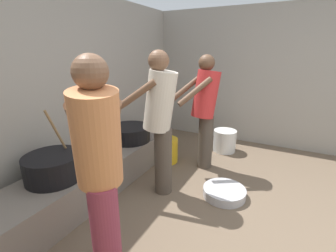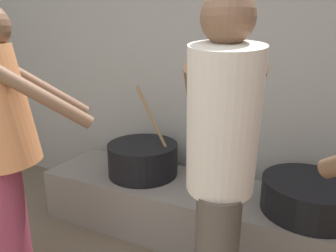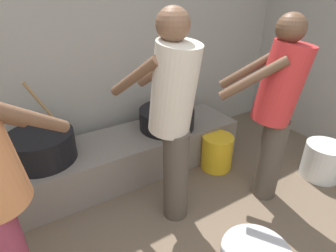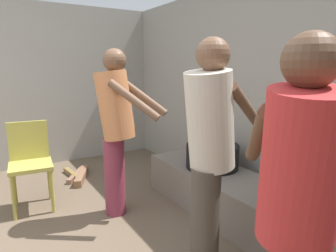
# 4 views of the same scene
# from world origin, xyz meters

# --- Properties ---
(block_enclosure_rear) EXTENTS (5.66, 0.20, 2.31)m
(block_enclosure_rear) POSITION_xyz_m (0.00, 2.64, 1.15)
(block_enclosure_rear) COLOR #9E998E
(block_enclosure_rear) RESTS_ON ground_plane
(hearth_ledge) EXTENTS (2.65, 0.60, 0.40)m
(hearth_ledge) POSITION_xyz_m (0.26, 2.12, 0.20)
(hearth_ledge) COLOR slate
(hearth_ledge) RESTS_ON ground_plane
(cooking_pot_main) EXTENTS (0.54, 0.54, 0.70)m
(cooking_pot_main) POSITION_xyz_m (-0.34, 2.15, 0.52)
(cooking_pot_main) COLOR black
(cooking_pot_main) RESTS_ON hearth_ledge
(cooking_pot_secondary) EXTENTS (0.56, 0.56, 0.20)m
(cooking_pot_secondary) POSITION_xyz_m (0.85, 2.11, 0.50)
(cooking_pot_secondary) COLOR black
(cooking_pot_secondary) RESTS_ON hearth_ledge
(cook_in_cream_shirt) EXTENTS (0.51, 0.73, 1.61)m
(cook_in_cream_shirt) POSITION_xyz_m (0.49, 1.42, 0.92)
(cook_in_cream_shirt) COLOR #4C4238
(cook_in_cream_shirt) RESTS_ON ground_plane
(cook_in_orange_shirt) EXTENTS (0.69, 0.69, 1.59)m
(cook_in_orange_shirt) POSITION_xyz_m (-0.64, 1.23, 0.91)
(cook_in_orange_shirt) COLOR #8C3347
(cook_in_orange_shirt) RESTS_ON ground_plane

